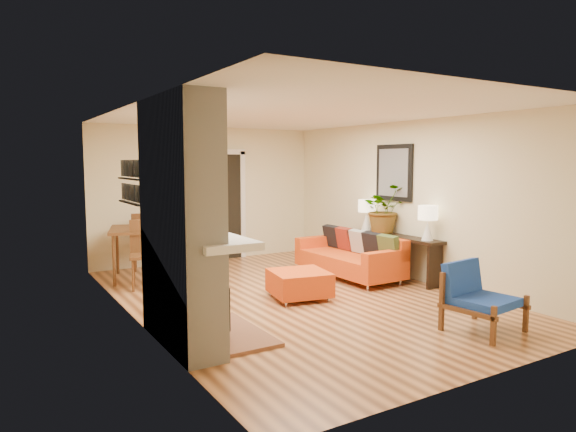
% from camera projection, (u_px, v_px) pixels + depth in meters
% --- Properties ---
extents(room_shell, '(6.50, 6.50, 6.50)m').
position_uv_depth(room_shell, '(249.00, 198.00, 9.80)').
color(room_shell, tan).
rests_on(room_shell, ground).
extents(fireplace, '(1.09, 1.68, 2.60)m').
position_uv_depth(fireplace, '(184.00, 228.00, 5.36)').
color(fireplace, white).
rests_on(fireplace, ground).
extents(sofa, '(0.89, 2.02, 0.79)m').
position_uv_depth(sofa, '(352.00, 256.00, 8.67)').
color(sofa, silver).
rests_on(sofa, ground).
extents(ottoman, '(0.90, 0.90, 0.39)m').
position_uv_depth(ottoman, '(299.00, 283.00, 7.27)').
color(ottoman, silver).
rests_on(ottoman, ground).
extents(blue_chair, '(0.83, 0.82, 0.78)m').
position_uv_depth(blue_chair, '(476.00, 293.00, 5.91)').
color(blue_chair, brown).
rests_on(blue_chair, ground).
extents(dining_table, '(1.17, 1.97, 1.04)m').
position_uv_depth(dining_table, '(140.00, 238.00, 8.48)').
color(dining_table, brown).
rests_on(dining_table, ground).
extents(console_table, '(0.34, 1.85, 0.72)m').
position_uv_depth(console_table, '(396.00, 244.00, 8.51)').
color(console_table, black).
rests_on(console_table, ground).
extents(lamp_near, '(0.30, 0.30, 0.54)m').
position_uv_depth(lamp_near, '(428.00, 219.00, 7.87)').
color(lamp_near, white).
rests_on(lamp_near, console_table).
extents(lamp_far, '(0.30, 0.30, 0.54)m').
position_uv_depth(lamp_far, '(367.00, 211.00, 9.11)').
color(lamp_far, white).
rests_on(lamp_far, console_table).
extents(houseplant, '(0.82, 0.73, 0.83)m').
position_uv_depth(houseplant, '(384.00, 209.00, 8.70)').
color(houseplant, '#1E5919').
rests_on(houseplant, console_table).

